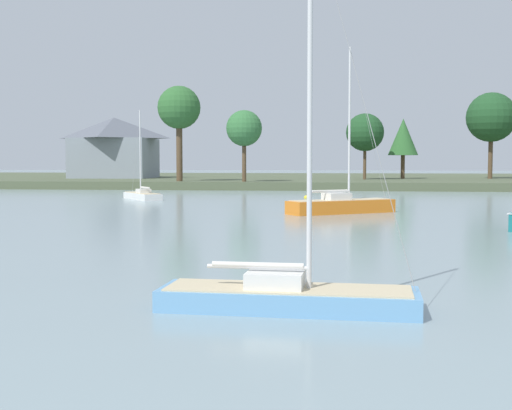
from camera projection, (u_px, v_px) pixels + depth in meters
The scene contains 11 objects.
far_shore_bank at pixel (266, 180), 111.66m from camera, with size 220.09×58.51×1.01m, color #4C563D.
sailboat_orange at pixel (341, 209), 47.47m from camera, with size 7.60×6.01×12.02m.
sailboat_skyblue at pixel (288, 302), 16.86m from camera, with size 6.41×2.14×10.04m.
sailboat_white at pixel (142, 197), 64.53m from camera, with size 4.90×5.86×8.74m.
mooring_buoy_yellow at pixel (306, 198), 65.74m from camera, with size 0.45×0.45×0.50m.
shore_tree_right_mid at pixel (403, 137), 98.01m from camera, with size 4.26×4.26×8.56m.
shore_tree_center_right at pixel (244, 129), 84.42m from camera, with size 4.43×4.43×8.78m.
shore_tree_left_mid at pixel (179, 109), 85.98m from camera, with size 5.37×5.37×11.92m.
shore_tree_far_right at pixel (491, 117), 97.51m from camera, with size 7.02×7.02×12.23m.
shore_tree_inland_a at pixel (365, 132), 94.02m from camera, with size 5.17×5.17×9.03m.
cottage_near_water at pixel (114, 147), 102.90m from camera, with size 12.23×10.42×9.00m.
Camera 1 is at (11.58, -4.63, 3.67)m, focal length 48.33 mm.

